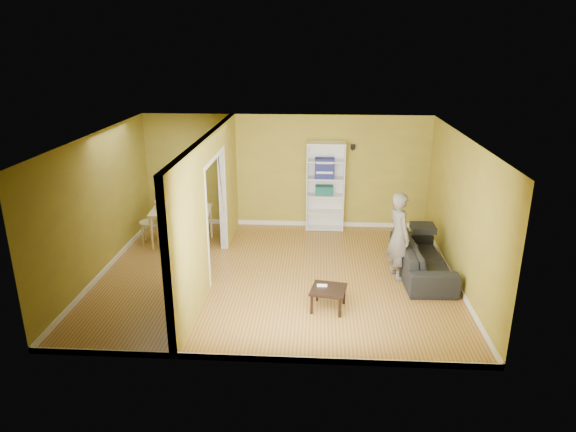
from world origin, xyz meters
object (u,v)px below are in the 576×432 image
at_px(dining_table, 181,213).
at_px(chair_far, 193,214).
at_px(bookshelf, 325,186).
at_px(sofa, 422,253).
at_px(coffee_table, 328,291).
at_px(chair_left, 150,221).
at_px(chair_near, 178,233).
at_px(person, 399,229).

height_order(dining_table, chair_far, chair_far).
bearing_deg(bookshelf, dining_table, -158.99).
height_order(bookshelf, dining_table, bookshelf).
bearing_deg(sofa, chair_far, 67.05).
height_order(bookshelf, coffee_table, bookshelf).
bearing_deg(dining_table, bookshelf, 21.01).
xyz_separation_m(dining_table, chair_left, (-0.69, -0.00, -0.20)).
distance_m(coffee_table, chair_left, 4.61).
bearing_deg(dining_table, chair_far, 83.22).
distance_m(chair_near, chair_far, 1.17).
bearing_deg(coffee_table, chair_left, 144.86).
height_order(sofa, person, person).
xyz_separation_m(bookshelf, dining_table, (-3.04, -1.17, -0.32)).
bearing_deg(chair_near, coffee_table, -28.23).
height_order(coffee_table, chair_near, chair_near).
distance_m(sofa, chair_near, 4.83).
bearing_deg(dining_table, person, -17.62).
bearing_deg(chair_near, person, -4.34).
bearing_deg(dining_table, chair_left, -179.88).
bearing_deg(person, chair_left, 55.62).
bearing_deg(bookshelf, chair_near, -150.17).
xyz_separation_m(chair_left, chair_far, (0.77, 0.63, -0.03)).
height_order(sofa, chair_far, chair_far).
bearing_deg(chair_near, chair_far, 95.76).
bearing_deg(person, chair_near, 59.90).
distance_m(dining_table, chair_far, 0.67).
xyz_separation_m(person, bookshelf, (-1.31, 2.55, 0.06)).
bearing_deg(chair_near, chair_left, 150.70).
relative_size(bookshelf, chair_far, 2.18).
distance_m(sofa, chair_left, 5.66).
relative_size(person, dining_table, 1.54).
xyz_separation_m(dining_table, chair_near, (0.06, -0.54, -0.25)).
bearing_deg(coffee_table, sofa, 39.49).
relative_size(sofa, dining_table, 1.76).
height_order(person, chair_near, person).
bearing_deg(dining_table, chair_near, -84.20).
bearing_deg(chair_left, sofa, 68.25).
height_order(bookshelf, chair_far, bookshelf).
bearing_deg(bookshelf, person, -62.82).
height_order(chair_left, chair_near, chair_left).
xyz_separation_m(person, dining_table, (-4.35, 1.38, -0.26)).
distance_m(sofa, dining_table, 4.99).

